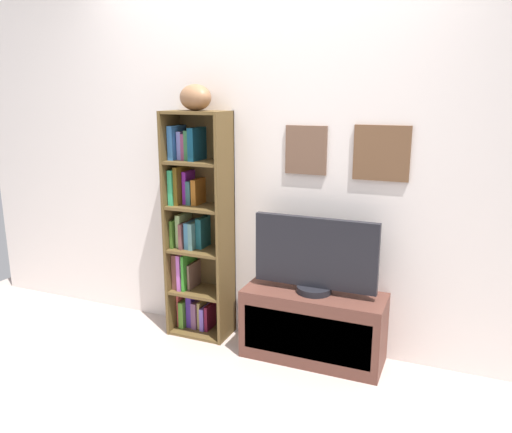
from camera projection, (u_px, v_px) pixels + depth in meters
ground at (182, 428)px, 2.65m from camera, size 5.20×5.20×0.04m
back_wall at (263, 160)px, 3.36m from camera, size 4.80×0.08×2.50m
bookshelf at (195, 229)px, 3.53m from camera, size 0.43×0.26×1.57m
football at (195, 97)px, 3.27m from camera, size 0.33×0.29×0.17m
tv_stand at (313, 326)px, 3.25m from camera, size 0.90×0.35×0.46m
television at (315, 256)px, 3.14m from camera, size 0.78×0.22×0.49m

